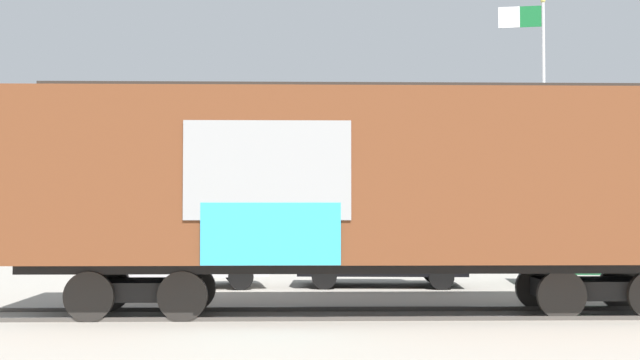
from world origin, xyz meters
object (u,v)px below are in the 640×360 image
parked_car_black (380,252)px  freight_car (369,182)px  parked_car_green (602,253)px  flagpole (536,96)px  parked_car_white (178,256)px

parked_car_black → freight_car: bearing=-97.8°
freight_car → parked_car_black: 6.02m
parked_car_green → parked_car_black: bearing=-177.5°
freight_car → flagpole: (7.10, 12.82, 3.50)m
freight_car → parked_car_white: size_ratio=2.84×
parked_car_white → freight_car: bearing=-50.2°
parked_car_black → parked_car_green: parked_car_black is taller
parked_car_black → flagpole: bearing=48.3°
freight_car → parked_car_white: bearing=129.8°
freight_car → parked_car_white: freight_car is taller
flagpole → parked_car_black: 10.82m
freight_car → parked_car_green: bearing=41.2°
flagpole → parked_car_black: bearing=-131.7°
parked_car_white → parked_car_green: 11.36m
parked_car_green → flagpole: bearing=87.7°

